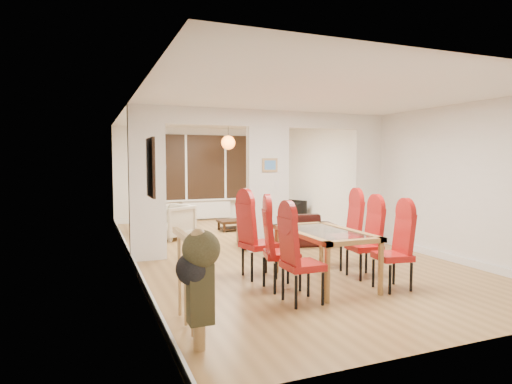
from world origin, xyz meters
TOP-DOWN VIEW (x-y plane):
  - floor at (0.00, 0.00)m, footprint 5.00×9.00m
  - room_walls at (0.00, 0.00)m, footprint 5.00×9.00m
  - divider_wall at (0.00, 0.00)m, footprint 5.00×0.18m
  - bay_window_blinds at (0.00, 4.44)m, footprint 3.00×0.08m
  - radiator at (0.00, 4.40)m, footprint 1.40×0.08m
  - pendant_light at (0.30, 3.30)m, footprint 0.36×0.36m
  - stair_newel at (-2.25, -3.20)m, footprint 0.40×1.20m
  - wall_poster at (-2.47, -2.40)m, footprint 0.04×0.52m
  - pillar_photo at (0.00, -0.10)m, footprint 0.30×0.03m
  - dining_table at (-0.14, -2.29)m, footprint 0.87×1.55m
  - dining_chair_la at (-0.80, -2.92)m, footprint 0.43×0.43m
  - dining_chair_lb at (-0.80, -2.33)m, footprint 0.53×0.53m
  - dining_chair_lc at (-0.86, -1.70)m, footprint 0.53×0.53m
  - dining_chair_ra at (0.53, -2.88)m, footprint 0.48×0.48m
  - dining_chair_rb at (0.54, -2.25)m, footprint 0.46×0.46m
  - dining_chair_rc at (0.60, -1.67)m, footprint 0.50×0.50m
  - sofa at (0.57, 0.31)m, footprint 2.07×1.11m
  - armchair at (-1.48, 1.88)m, footprint 1.09×1.10m
  - person at (-1.62, 2.59)m, footprint 0.68×0.53m
  - television at (2.00, 3.20)m, footprint 1.03×0.55m
  - coffee_table at (0.33, 2.41)m, footprint 1.20×0.78m
  - bottle at (0.42, 2.45)m, footprint 0.07×0.07m
  - bowl at (0.34, 2.35)m, footprint 0.23×0.23m
  - shoes at (-0.02, -0.43)m, footprint 0.24×0.26m

SIDE VIEW (x-z plane):
  - floor at x=0.00m, z-range -0.01..0.01m
  - shoes at x=-0.02m, z-range 0.00..0.10m
  - coffee_table at x=0.33m, z-range 0.00..0.26m
  - bowl at x=0.34m, z-range 0.26..0.31m
  - sofa at x=0.57m, z-range 0.00..0.57m
  - radiator at x=0.00m, z-range 0.05..0.55m
  - television at x=2.00m, z-range 0.00..0.61m
  - dining_table at x=-0.14m, z-range 0.00..0.73m
  - armchair at x=-1.48m, z-range 0.00..0.74m
  - bottle at x=0.42m, z-range 0.26..0.53m
  - dining_chair_ra at x=0.53m, z-range 0.00..1.04m
  - dining_chair_rb at x=0.54m, z-range 0.00..1.04m
  - dining_chair_la at x=-0.80m, z-range 0.00..1.07m
  - dining_chair_lb at x=-0.80m, z-range 0.00..1.09m
  - dining_chair_rc at x=0.60m, z-range 0.00..1.09m
  - stair_newel at x=-2.25m, z-range 0.00..1.10m
  - dining_chair_lc at x=-0.86m, z-range 0.00..1.12m
  - person at x=-1.62m, z-range 0.00..1.64m
  - room_walls at x=0.00m, z-range 0.00..2.60m
  - divider_wall at x=0.00m, z-range 0.00..2.60m
  - bay_window_blinds at x=0.00m, z-range 0.60..2.40m
  - wall_poster at x=-2.47m, z-range 1.27..1.94m
  - pillar_photo at x=0.00m, z-range 1.48..1.73m
  - pendant_light at x=0.30m, z-range 1.97..2.33m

